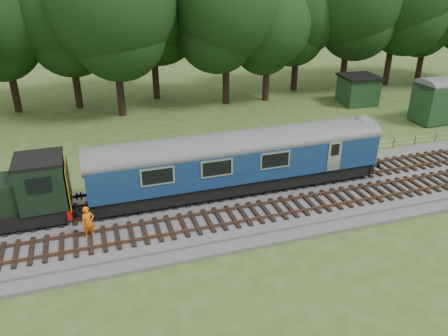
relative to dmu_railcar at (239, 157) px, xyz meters
name	(u,v)px	position (x,y,z in m)	size (l,w,h in m)	color
ground	(245,205)	(-0.02, -1.40, -2.61)	(120.00, 120.00, 0.00)	#37561F
ballast	(245,203)	(-0.02, -1.40, -2.43)	(70.00, 7.00, 0.35)	#4C4C4F
track_north	(238,189)	(-0.02, 0.00, -2.19)	(67.20, 2.40, 0.21)	black
track_south	(255,212)	(-0.02, -3.00, -2.19)	(67.20, 2.40, 0.21)	black
fence	(223,174)	(-0.02, 3.10, -2.61)	(64.00, 0.12, 1.00)	#6B6054
tree_line	(172,103)	(-0.02, 20.60, -2.61)	(70.00, 8.00, 18.00)	black
dmu_railcar	(239,157)	(0.00, 0.00, 0.00)	(18.05, 2.86, 3.88)	black
worker	(88,222)	(-9.09, -2.54, -1.37)	(0.65, 0.43, 1.78)	orange
shed	(358,90)	(18.24, 14.67, -1.12)	(3.87, 3.87, 2.93)	#1B3D1F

